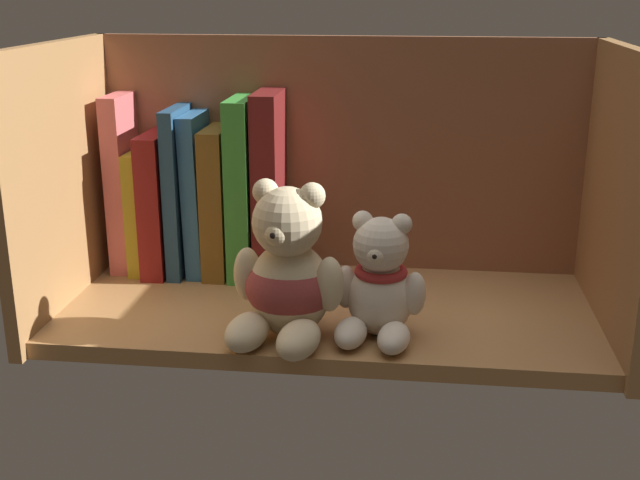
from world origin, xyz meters
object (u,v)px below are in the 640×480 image
at_px(book_7, 272,183).
at_px(teddy_bear_larger, 287,278).
at_px(book_2, 164,200).
at_px(book_4, 200,192).
at_px(book_3, 183,188).
at_px(book_6, 246,185).
at_px(teddy_bear_smaller, 379,285).
at_px(book_5, 222,199).
at_px(book_0, 125,181).
at_px(book_1, 145,208).

bearing_deg(book_7, teddy_bear_larger, -75.59).
xyz_separation_m(book_2, book_4, (0.05, 0.00, 0.01)).
bearing_deg(book_3, book_2, 180.00).
distance_m(book_3, book_6, 0.09).
relative_size(book_6, teddy_bear_smaller, 1.67).
height_order(book_5, teddy_bear_smaller, book_5).
xyz_separation_m(book_5, book_6, (0.03, 0.00, 0.02)).
bearing_deg(teddy_bear_smaller, book_3, 144.04).
relative_size(book_0, teddy_bear_larger, 1.34).
bearing_deg(book_4, book_7, 0.00).
relative_size(book_2, book_6, 0.80).
xyz_separation_m(book_3, book_4, (0.02, 0.00, -0.00)).
distance_m(book_2, book_6, 0.12).
bearing_deg(book_0, book_2, 0.00).
distance_m(book_1, book_7, 0.19).
height_order(book_2, teddy_bear_larger, book_2).
bearing_deg(book_0, book_5, 0.00).
relative_size(book_0, teddy_bear_smaller, 1.68).
bearing_deg(teddy_bear_smaller, book_2, 146.65).
relative_size(book_0, book_1, 1.44).
distance_m(book_0, book_1, 0.04).
distance_m(book_4, book_6, 0.07).
distance_m(teddy_bear_larger, teddy_bear_smaller, 0.10).
relative_size(book_3, book_7, 0.91).
bearing_deg(book_1, teddy_bear_larger, -42.42).
distance_m(book_0, book_3, 0.08).
bearing_deg(book_7, book_5, 180.00).
bearing_deg(book_4, book_2, 180.00).
height_order(book_3, book_6, book_6).
relative_size(book_0, book_6, 1.00).
bearing_deg(book_4, book_6, 0.00).
distance_m(book_2, book_5, 0.08).
bearing_deg(book_5, book_6, 0.00).
bearing_deg(book_6, book_3, 180.00).
xyz_separation_m(book_3, teddy_bear_smaller, (0.28, -0.20, -0.05)).
height_order(book_4, book_6, book_6).
bearing_deg(teddy_bear_smaller, book_5, 138.11).
xyz_separation_m(book_5, teddy_bear_larger, (0.13, -0.22, -0.03)).
distance_m(book_1, teddy_bear_larger, 0.32).
xyz_separation_m(book_0, book_6, (0.17, 0.00, -0.00)).
xyz_separation_m(book_6, teddy_bear_larger, (0.09, -0.22, -0.05)).
bearing_deg(book_2, book_7, 0.00).
xyz_separation_m(book_4, book_6, (0.06, 0.00, 0.01)).
height_order(book_2, book_7, book_7).
xyz_separation_m(book_2, book_5, (0.08, 0.00, 0.00)).
relative_size(book_5, teddy_bear_smaller, 1.40).
height_order(book_2, book_4, book_4).
distance_m(book_1, book_4, 0.08).
height_order(book_0, teddy_bear_smaller, book_0).
bearing_deg(book_0, teddy_bear_smaller, -29.33).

